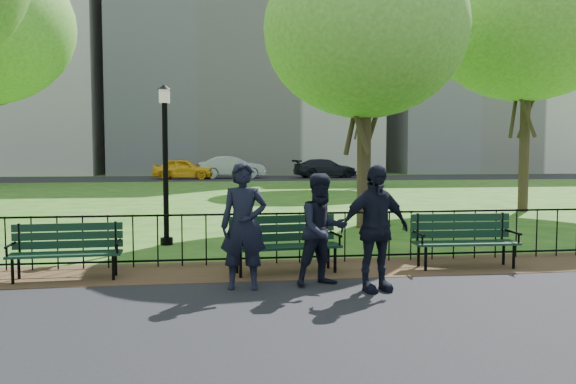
{
  "coord_description": "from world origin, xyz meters",
  "views": [
    {
      "loc": [
        -1.3,
        -7.48,
        1.92
      ],
      "look_at": [
        -0.07,
        1.5,
        1.29
      ],
      "focal_mm": 35.0,
      "sensor_mm": 36.0,
      "label": 1
    }
  ],
  "objects": [
    {
      "name": "tree_near_e",
      "position": [
        2.57,
        6.47,
        4.97
      ],
      "size": [
        5.14,
        5.14,
        7.17
      ],
      "color": "#2D2116",
      "rests_on": "ground"
    },
    {
      "name": "tree_far_e",
      "position": [
        6.89,
        22.12,
        7.04
      ],
      "size": [
        7.27,
        7.27,
        10.14
      ],
      "color": "#2D2116",
      "rests_on": "ground"
    },
    {
      "name": "park_bench_main",
      "position": [
        -0.43,
        1.2,
        0.62
      ],
      "size": [
        1.79,
        0.72,
        0.99
      ],
      "rotation": [
        0.0,
        0.0,
        0.11
      ],
      "color": "black",
      "rests_on": "ground"
    },
    {
      "name": "sedan_silver",
      "position": [
        0.14,
        34.68,
        0.84
      ],
      "size": [
        5.26,
        2.5,
        1.66
      ],
      "primitive_type": "imported",
      "rotation": [
        0.0,
        0.0,
        1.72
      ],
      "color": "#929599",
      "rests_on": "far_street"
    },
    {
      "name": "apartment_east",
      "position": [
        26.0,
        48.0,
        12.0
      ],
      "size": [
        20.0,
        15.0,
        24.0
      ],
      "primitive_type": "cube",
      "color": "beige",
      "rests_on": "ground"
    },
    {
      "name": "park_bench_left_a",
      "position": [
        -3.48,
        1.3,
        0.53
      ],
      "size": [
        1.64,
        0.59,
        0.92
      ],
      "rotation": [
        0.0,
        0.0,
        0.05
      ],
      "color": "black",
      "rests_on": "ground"
    },
    {
      "name": "park_bench_right_a",
      "position": [
        2.87,
        1.33,
        0.56
      ],
      "size": [
        1.74,
        0.59,
        0.97
      ],
      "rotation": [
        0.0,
        0.0,
        -0.03
      ],
      "color": "black",
      "rests_on": "ground"
    },
    {
      "name": "taxi",
      "position": [
        -3.32,
        34.06,
        0.76
      ],
      "size": [
        4.58,
        2.29,
        1.5
      ],
      "primitive_type": "imported",
      "rotation": [
        0.0,
        0.0,
        1.45
      ],
      "color": "yellow",
      "rests_on": "far_street"
    },
    {
      "name": "iron_fence",
      "position": [
        0.0,
        2.0,
        0.5
      ],
      "size": [
        24.06,
        0.06,
        1.0
      ],
      "color": "black",
      "rests_on": "ground"
    },
    {
      "name": "lamppost",
      "position": [
        -2.24,
        4.38,
        1.81
      ],
      "size": [
        0.3,
        0.3,
        3.33
      ],
      "color": "black",
      "rests_on": "ground"
    },
    {
      "name": "sedan_dark",
      "position": [
        7.39,
        34.82,
        0.73
      ],
      "size": [
        5.15,
        2.6,
        1.43
      ],
      "primitive_type": "imported",
      "rotation": [
        0.0,
        0.0,
        1.69
      ],
      "color": "black",
      "rests_on": "far_street"
    },
    {
      "name": "person_left",
      "position": [
        -0.86,
        0.3,
        0.9
      ],
      "size": [
        0.7,
        0.5,
        1.78
      ],
      "primitive_type": "imported",
      "rotation": [
        0.0,
        0.0,
        -0.12
      ],
      "color": "black",
      "rests_on": "asphalt_path"
    },
    {
      "name": "tree_mid_e",
      "position": [
        8.83,
        9.65,
        6.4
      ],
      "size": [
        6.61,
        6.61,
        9.22
      ],
      "color": "#2D2116",
      "rests_on": "ground"
    },
    {
      "name": "person_mid",
      "position": [
        0.27,
        0.37,
        0.82
      ],
      "size": [
        0.87,
        0.63,
        1.62
      ],
      "primitive_type": "imported",
      "rotation": [
        0.0,
        0.0,
        0.31
      ],
      "color": "black",
      "rests_on": "asphalt_path"
    },
    {
      "name": "far_street",
      "position": [
        0.0,
        35.0,
        0.01
      ],
      "size": [
        70.0,
        9.0,
        0.01
      ],
      "primitive_type": "cube",
      "color": "black",
      "rests_on": "ground"
    },
    {
      "name": "dirt_strip",
      "position": [
        0.0,
        1.5,
        0.01
      ],
      "size": [
        60.0,
        1.6,
        0.01
      ],
      "primitive_type": "cube",
      "color": "#3C2318",
      "rests_on": "ground"
    },
    {
      "name": "ground",
      "position": [
        0.0,
        0.0,
        0.0
      ],
      "size": [
        120.0,
        120.0,
        0.0
      ],
      "primitive_type": "plane",
      "color": "#1E5616"
    },
    {
      "name": "apartment_mid",
      "position": [
        2.0,
        48.0,
        15.0
      ],
      "size": [
        24.0,
        15.0,
        30.0
      ],
      "primitive_type": "cube",
      "color": "#B7B4A7",
      "rests_on": "ground"
    },
    {
      "name": "person_right",
      "position": [
        0.92,
        -0.05,
        0.89
      ],
      "size": [
        1.09,
        0.63,
        1.75
      ],
      "primitive_type": "imported",
      "rotation": [
        0.0,
        0.0,
        0.22
      ],
      "color": "black",
      "rests_on": "asphalt_path"
    }
  ]
}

